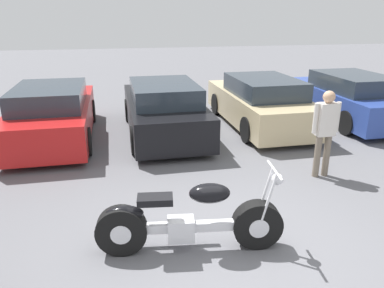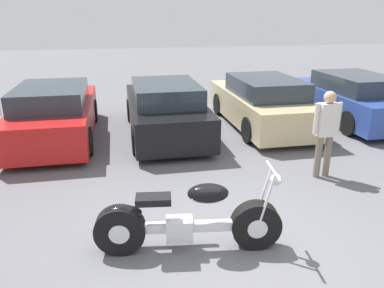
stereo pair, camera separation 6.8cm
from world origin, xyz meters
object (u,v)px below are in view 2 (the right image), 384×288
object	(u,v)px
parked_car_red	(55,114)
parked_car_black	(165,109)
parked_car_blue	(350,98)
motorcycle	(186,221)
parked_car_champagne	(262,103)
person_standing	(326,127)

from	to	relation	value
parked_car_red	parked_car_black	distance (m)	2.66
parked_car_red	parked_car_blue	bearing A→B (deg)	0.93
motorcycle	parked_car_black	size ratio (longest dim) A/B	0.55
parked_car_black	parked_car_blue	distance (m)	5.32
parked_car_red	parked_car_blue	world-z (taller)	same
parked_car_black	parked_car_blue	xyz separation A→B (m)	(5.32, 0.24, 0.00)
parked_car_red	parked_car_black	bearing A→B (deg)	-2.32
parked_car_black	motorcycle	bearing A→B (deg)	-94.49
motorcycle	parked_car_black	world-z (taller)	parked_car_black
parked_car_red	parked_car_champagne	world-z (taller)	same
motorcycle	person_standing	bearing A→B (deg)	31.27
motorcycle	parked_car_blue	distance (m)	7.76
parked_car_red	person_standing	world-z (taller)	person_standing
motorcycle	parked_car_red	xyz separation A→B (m)	(-2.27, 5.12, 0.22)
parked_car_champagne	parked_car_black	bearing A→B (deg)	-175.78
motorcycle	parked_car_champagne	distance (m)	6.04
parked_car_red	parked_car_champagne	xyz separation A→B (m)	(5.32, 0.09, 0.00)
parked_car_red	person_standing	xyz separation A→B (m)	(5.19, -3.34, 0.33)
parked_car_champagne	parked_car_blue	distance (m)	2.66
parked_car_champagne	parked_car_blue	xyz separation A→B (m)	(2.66, 0.04, 0.00)
person_standing	parked_car_blue	bearing A→B (deg)	51.20
motorcycle	parked_car_red	size ratio (longest dim) A/B	0.55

